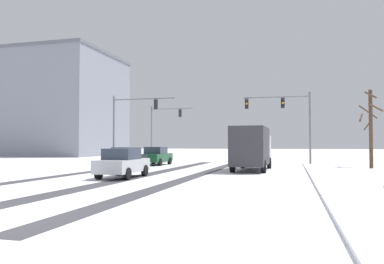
% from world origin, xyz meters
% --- Properties ---
extents(wheel_track_left_lane, '(1.00, 32.02, 0.01)m').
position_xyz_m(wheel_track_left_lane, '(-5.64, 14.55, 0.00)').
color(wheel_track_left_lane, '#424247').
rests_on(wheel_track_left_lane, ground).
extents(wheel_track_right_lane, '(0.92, 32.02, 0.01)m').
position_xyz_m(wheel_track_right_lane, '(1.97, 14.55, 0.00)').
color(wheel_track_right_lane, '#424247').
rests_on(wheel_track_right_lane, ground).
extents(wheel_track_center, '(1.10, 32.02, 0.01)m').
position_xyz_m(wheel_track_center, '(-1.08, 14.55, 0.00)').
color(wheel_track_center, '#424247').
rests_on(wheel_track_center, ground).
extents(sidewalk_kerb_right, '(4.00, 32.02, 0.12)m').
position_xyz_m(sidewalk_kerb_right, '(10.41, 13.10, 0.06)').
color(sidewalk_kerb_right, white).
rests_on(sidewalk_kerb_right, ground).
extents(traffic_signal_near_left, '(6.21, 0.38, 6.50)m').
position_xyz_m(traffic_signal_near_left, '(-7.30, 25.10, 4.44)').
color(traffic_signal_near_left, slate).
rests_on(traffic_signal_near_left, ground).
extents(traffic_signal_near_right, '(5.91, 0.74, 6.50)m').
position_xyz_m(traffic_signal_near_right, '(6.98, 26.95, 4.64)').
color(traffic_signal_near_right, slate).
rests_on(traffic_signal_near_right, ground).
extents(traffic_signal_far_left, '(5.29, 0.38, 6.50)m').
position_xyz_m(traffic_signal_far_left, '(-7.60, 35.09, 4.38)').
color(traffic_signal_far_left, slate).
rests_on(traffic_signal_far_left, ground).
extents(car_dark_green_lead, '(1.88, 4.13, 1.62)m').
position_xyz_m(car_dark_green_lead, '(-4.31, 24.12, 0.82)').
color(car_dark_green_lead, '#194C2D').
rests_on(car_dark_green_lead, ground).
extents(car_black_second, '(1.84, 4.10, 1.62)m').
position_xyz_m(car_black_second, '(-4.68, 18.69, 0.82)').
color(car_black_second, black).
rests_on(car_black_second, ground).
extents(car_silver_third, '(1.92, 4.15, 1.62)m').
position_xyz_m(car_silver_third, '(-1.62, 11.54, 0.82)').
color(car_silver_third, '#B7BABF').
rests_on(car_silver_third, ground).
extents(box_truck_delivery, '(2.40, 7.44, 3.02)m').
position_xyz_m(box_truck_delivery, '(4.70, 19.37, 1.63)').
color(box_truck_delivery, '#B7BABF').
rests_on(box_truck_delivery, ground).
extents(bare_tree_sidewalk_mid, '(1.78, 1.82, 6.07)m').
position_xyz_m(bare_tree_sidewalk_mid, '(13.31, 23.91, 3.27)').
color(bare_tree_sidewalk_mid, '#4C3828').
rests_on(bare_tree_sidewalk_mid, ground).
extents(office_building_far_left_block, '(29.67, 17.31, 16.94)m').
position_xyz_m(office_building_far_left_block, '(-36.21, 47.83, 8.48)').
color(office_building_far_left_block, gray).
rests_on(office_building_far_left_block, ground).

